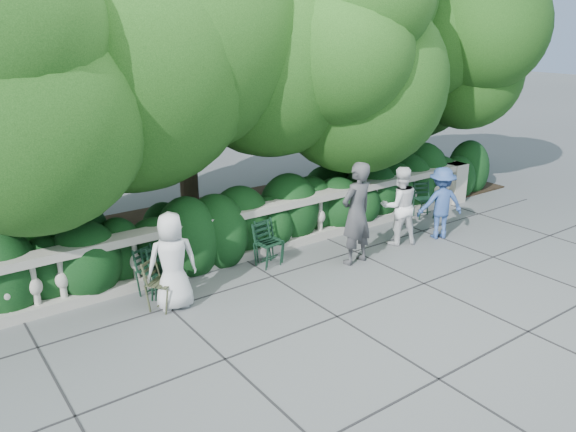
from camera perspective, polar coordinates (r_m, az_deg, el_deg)
ground at (r=9.86m, az=3.43°, el=-7.04°), size 90.00×90.00×0.00m
balustrade at (r=11.01m, az=-2.44°, el=-1.43°), size 12.00×0.44×1.00m
shrub_hedge at (r=12.13m, az=-5.54°, el=-1.97°), size 15.00×2.60×1.70m
tree_canopy at (r=11.86m, az=-3.69°, el=17.21°), size 15.04×6.52×6.78m
chair_a at (r=9.66m, az=-12.33°, el=-8.08°), size 0.50×0.53×0.84m
chair_b at (r=9.68m, az=-11.65°, el=-7.97°), size 0.56×0.58×0.84m
chair_c at (r=9.69m, az=-12.83°, el=-8.01°), size 0.58×0.60×0.84m
chair_d at (r=10.63m, az=-1.37°, el=-5.02°), size 0.46×0.50×0.84m
chair_e at (r=10.52m, az=-1.50°, el=-5.28°), size 0.49×0.53×0.84m
chair_f at (r=13.46m, az=13.86°, el=-0.31°), size 0.58×0.61×0.84m
chair_weathered at (r=9.26m, az=-11.70°, el=-9.27°), size 0.64×0.65×0.84m
person_businessman at (r=8.99m, az=-11.67°, el=-4.52°), size 0.88×0.69×1.59m
person_woman_grey at (r=10.48m, az=6.97°, el=0.26°), size 0.76×0.54×1.96m
person_casual_man at (r=11.61m, az=11.23°, el=1.03°), size 0.96×0.87×1.63m
person_older_blue at (r=12.16m, az=15.26°, el=1.28°), size 1.13×0.93×1.53m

